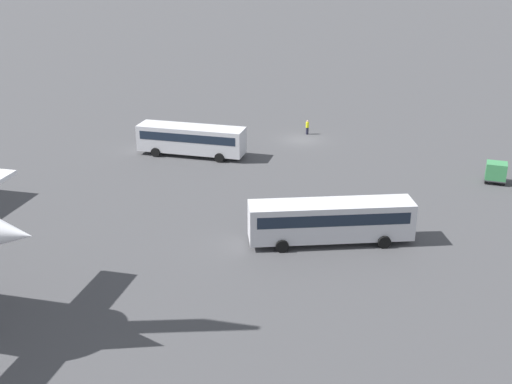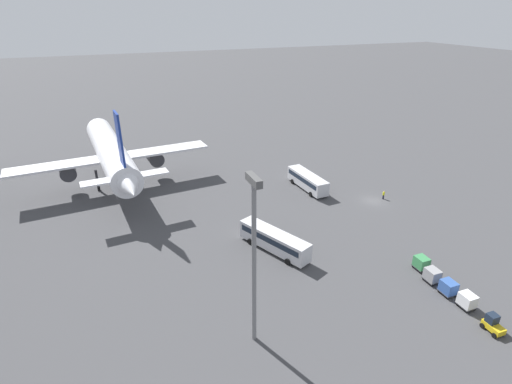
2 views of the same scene
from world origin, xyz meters
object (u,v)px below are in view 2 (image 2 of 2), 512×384
airplane (111,153)px  shuttle_bus_near (308,180)px  cargo_cart_grey (432,275)px  cargo_cart_green (421,263)px  baggage_tug (493,324)px  worker_person (384,195)px  cargo_cart_blue (448,287)px  shuttle_bus_far (274,240)px  cargo_cart_white (467,300)px

airplane → shuttle_bus_near: (-17.21, -36.78, -5.28)m
cargo_cart_grey → cargo_cart_green: size_ratio=1.00×
airplane → baggage_tug: bearing=-153.0°
cargo_cart_grey → worker_person: bearing=-24.6°
airplane → cargo_cart_green: size_ratio=22.74×
shuttle_bus_near → cargo_cart_blue: 36.90m
baggage_tug → cargo_cart_blue: (6.86, -0.19, 0.25)m
airplane → cargo_cart_blue: size_ratio=22.74×
shuttle_bus_far → cargo_cart_grey: shuttle_bus_far is taller
cargo_cart_white → shuttle_bus_far: bearing=38.7°
cargo_cart_grey → shuttle_bus_far: bearing=47.4°
shuttle_bus_near → cargo_cart_white: bearing=177.7°
airplane → cargo_cart_blue: (-54.09, -37.26, -6.02)m
airplane → shuttle_bus_far: 41.64m
airplane → cargo_cart_grey: bearing=-148.3°
airplane → shuttle_bus_far: bearing=-154.6°
cargo_cart_blue → worker_person: bearing=-22.4°
baggage_tug → cargo_cart_grey: baggage_tug is taller
shuttle_bus_near → shuttle_bus_far: (-18.65, 16.25, 0.06)m
cargo_cart_white → cargo_cart_blue: size_ratio=1.00×
cargo_cart_white → cargo_cart_grey: size_ratio=1.00×
shuttle_bus_near → cargo_cart_blue: (-36.89, -0.48, -0.75)m
cargo_cart_grey → cargo_cart_blue: bearing=179.3°
cargo_cart_white → cargo_cart_green: bearing=-4.0°
shuttle_bus_near → cargo_cart_grey: (-34.04, -0.52, -0.75)m
cargo_cart_grey → cargo_cart_green: same height
airplane → baggage_tug: (-60.96, -37.08, -6.27)m
shuttle_bus_far → worker_person: shuttle_bus_far is taller
cargo_cart_white → cargo_cart_grey: same height
cargo_cart_blue → airplane: bearing=34.6°
shuttle_bus_near → cargo_cart_grey: size_ratio=5.72×
shuttle_bus_near → cargo_cart_grey: 34.06m
shuttle_bus_far → worker_person: (8.55, -27.75, -1.13)m
shuttle_bus_far → cargo_cart_white: bearing=-164.2°
airplane → cargo_cart_white: airplane is taller
airplane → baggage_tug: airplane is taller
shuttle_bus_near → baggage_tug: 43.76m
worker_person → cargo_cart_white: bearing=159.9°
shuttle_bus_near → cargo_cart_green: (-31.20, -1.26, -0.75)m
baggage_tug → worker_person: (33.65, -11.20, -0.07)m
shuttle_bus_far → cargo_cart_green: size_ratio=6.17×
cargo_cart_white → shuttle_bus_near: bearing=1.0°
worker_person → cargo_cart_white: (-29.63, 10.84, 0.32)m
cargo_cart_blue → cargo_cart_green: 5.74m
shuttle_bus_far → cargo_cart_white: (-21.08, -16.91, -0.81)m
shuttle_bus_near → cargo_cart_white: 39.74m
shuttle_bus_far → cargo_cart_white: 27.04m
cargo_cart_green → cargo_cart_blue: bearing=172.2°
cargo_cart_white → baggage_tug: bearing=174.8°
shuttle_bus_far → baggage_tug: size_ratio=5.16×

